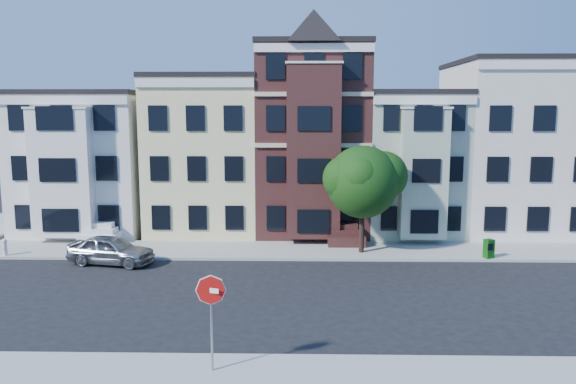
{
  "coord_description": "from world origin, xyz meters",
  "views": [
    {
      "loc": [
        -0.82,
        -23.4,
        8.05
      ],
      "look_at": [
        -1.37,
        3.03,
        4.2
      ],
      "focal_mm": 35.0,
      "sensor_mm": 36.0,
      "label": 1
    }
  ],
  "objects_px": {
    "parked_car": "(111,250)",
    "newspaper_box": "(489,249)",
    "fire_hydrant": "(5,249)",
    "stop_sign": "(211,317)",
    "street_tree": "(362,187)"
  },
  "relations": [
    {
      "from": "parked_car",
      "to": "stop_sign",
      "type": "relative_size",
      "value": 1.33
    },
    {
      "from": "parked_car",
      "to": "fire_hydrant",
      "type": "xyz_separation_m",
      "value": [
        -6.25,
        1.1,
        -0.25
      ]
    },
    {
      "from": "fire_hydrant",
      "to": "stop_sign",
      "type": "xyz_separation_m",
      "value": [
        13.53,
        -13.5,
        1.33
      ]
    },
    {
      "from": "street_tree",
      "to": "stop_sign",
      "type": "bearing_deg",
      "value": -112.78
    },
    {
      "from": "street_tree",
      "to": "newspaper_box",
      "type": "xyz_separation_m",
      "value": [
        6.73,
        -1.14,
        -3.2
      ]
    },
    {
      "from": "street_tree",
      "to": "parked_car",
      "type": "bearing_deg",
      "value": -170.51
    },
    {
      "from": "newspaper_box",
      "to": "street_tree",
      "type": "bearing_deg",
      "value": 147.2
    },
    {
      "from": "newspaper_box",
      "to": "fire_hydrant",
      "type": "bearing_deg",
      "value": 156.84
    },
    {
      "from": "newspaper_box",
      "to": "stop_sign",
      "type": "xyz_separation_m",
      "value": [
        -12.88,
        -13.5,
        1.19
      ]
    },
    {
      "from": "parked_car",
      "to": "newspaper_box",
      "type": "relative_size",
      "value": 4.42
    },
    {
      "from": "parked_car",
      "to": "stop_sign",
      "type": "distance_m",
      "value": 14.42
    },
    {
      "from": "fire_hydrant",
      "to": "stop_sign",
      "type": "distance_m",
      "value": 19.16
    },
    {
      "from": "parked_car",
      "to": "fire_hydrant",
      "type": "relative_size",
      "value": 6.1
    },
    {
      "from": "newspaper_box",
      "to": "fire_hydrant",
      "type": "distance_m",
      "value": 26.41
    },
    {
      "from": "parked_car",
      "to": "newspaper_box",
      "type": "distance_m",
      "value": 20.19
    }
  ]
}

